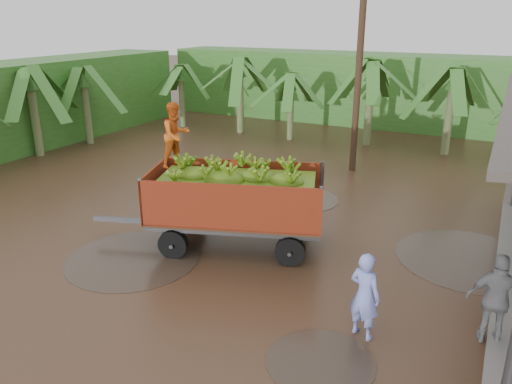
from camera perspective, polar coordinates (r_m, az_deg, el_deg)
ground at (r=12.52m, az=1.95°, el=-6.37°), size 100.00×100.00×0.00m
hedge_north at (r=27.31m, az=12.71°, el=11.42°), size 22.00×3.00×3.60m
hedge_west at (r=23.79m, az=-25.83°, el=8.80°), size 3.00×18.00×3.60m
banana_trailer at (r=12.17m, az=-2.43°, el=-0.57°), size 5.87×3.28×3.53m
man_blue at (r=9.16m, az=12.31°, el=-11.49°), size 0.69×0.56×1.64m
man_grey at (r=9.72m, az=25.81°, el=-11.02°), size 1.05×0.56×1.70m
utility_pole at (r=18.28m, az=11.73°, el=14.36°), size 1.20×0.24×7.74m
banana_plants at (r=19.76m, az=-7.34°, el=8.63°), size 24.74×20.80×3.85m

